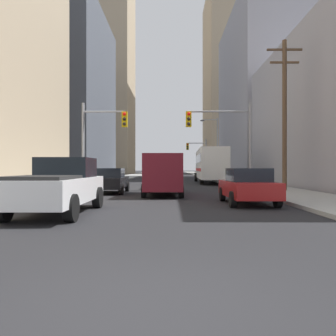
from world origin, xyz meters
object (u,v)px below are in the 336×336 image
object	(u,v)px
city_bus	(210,164)
traffic_signal_near_right	(222,131)
cargo_van_maroon	(163,172)
traffic_signal_far_right	(198,152)
pickup_truck_white	(59,186)
sedan_silver	(166,178)
sedan_black	(110,180)
traffic_signal_near_left	(102,132)
sedan_red	(248,186)

from	to	relation	value
city_bus	traffic_signal_near_right	bearing A→B (deg)	-92.64
traffic_signal_near_right	city_bus	bearing A→B (deg)	87.36
cargo_van_maroon	traffic_signal_near_right	distance (m)	6.40
traffic_signal_far_right	pickup_truck_white	bearing A→B (deg)	-100.85
city_bus	sedan_silver	xyz separation A→B (m)	(-4.41, -9.91, -1.16)
sedan_black	cargo_van_maroon	bearing A→B (deg)	-27.23
pickup_truck_white	traffic_signal_far_right	world-z (taller)	traffic_signal_far_right
traffic_signal_near_left	traffic_signal_near_right	distance (m)	8.21
pickup_truck_white	traffic_signal_near_right	world-z (taller)	traffic_signal_near_right
city_bus	cargo_van_maroon	size ratio (longest dim) A/B	2.21
city_bus	cargo_van_maroon	world-z (taller)	city_bus
traffic_signal_near_right	pickup_truck_white	bearing A→B (deg)	-121.63
city_bus	pickup_truck_white	bearing A→B (deg)	-108.43
sedan_black	traffic_signal_far_right	distance (m)	32.99
city_bus	sedan_red	size ratio (longest dim) A/B	2.74
sedan_red	traffic_signal_near_left	world-z (taller)	traffic_signal_near_left
city_bus	sedan_red	xyz separation A→B (m)	(-0.77, -20.40, -1.16)
sedan_red	traffic_signal_near_right	size ratio (longest dim) A/B	0.70
traffic_signal_near_left	sedan_black	bearing A→B (deg)	-68.26
sedan_black	traffic_signal_near_right	bearing A→B (deg)	19.46
pickup_truck_white	cargo_van_maroon	size ratio (longest dim) A/B	1.04
traffic_signal_near_right	traffic_signal_far_right	bearing A→B (deg)	88.78
cargo_van_maroon	city_bus	bearing A→B (deg)	74.34
sedan_black	sedan_silver	distance (m)	5.39
pickup_truck_white	sedan_silver	xyz separation A→B (m)	(3.39, 13.48, -0.16)
cargo_van_maroon	sedan_red	size ratio (longest dim) A/B	1.24
traffic_signal_far_right	traffic_signal_near_right	bearing A→B (deg)	-91.22
sedan_silver	traffic_signal_near_right	bearing A→B (deg)	-23.65
sedan_silver	traffic_signal_far_right	size ratio (longest dim) A/B	0.70
cargo_van_maroon	traffic_signal_near_left	bearing A→B (deg)	135.47
pickup_truck_white	sedan_red	world-z (taller)	pickup_truck_white
sedan_black	sedan_red	bearing A→B (deg)	-41.87
cargo_van_maroon	sedan_red	world-z (taller)	cargo_van_maroon
city_bus	traffic_signal_near_left	bearing A→B (deg)	-127.01
traffic_signal_far_right	cargo_van_maroon	bearing A→B (deg)	-97.68
traffic_signal_near_left	traffic_signal_far_right	size ratio (longest dim) A/B	1.00
pickup_truck_white	sedan_red	size ratio (longest dim) A/B	1.28
sedan_silver	traffic_signal_far_right	world-z (taller)	traffic_signal_far_right
traffic_signal_near_right	traffic_signal_far_right	xyz separation A→B (m)	(0.62, 29.34, -0.06)
cargo_van_maroon	traffic_signal_near_right	xyz separation A→B (m)	(3.90, 4.24, 2.79)
city_bus	sedan_silver	bearing A→B (deg)	-113.97
traffic_signal_near_right	sedan_silver	bearing A→B (deg)	156.35
city_bus	traffic_signal_near_right	world-z (taller)	traffic_signal_near_right
pickup_truck_white	traffic_signal_near_right	xyz separation A→B (m)	(7.26, 11.79, 3.14)
cargo_van_maroon	pickup_truck_white	bearing A→B (deg)	-113.97
city_bus	sedan_red	world-z (taller)	city_bus
city_bus	sedan_silver	world-z (taller)	city_bus
city_bus	sedan_silver	size ratio (longest dim) A/B	2.74
cargo_van_maroon	sedan_red	distance (m)	5.87
sedan_black	traffic_signal_near_left	bearing A→B (deg)	111.74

